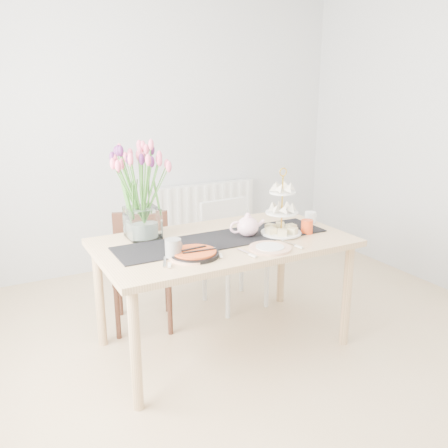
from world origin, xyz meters
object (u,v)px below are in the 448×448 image
chair_white (230,245)px  cake_stand (282,218)px  mug_orange (307,227)px  plate_right (270,248)px  tulip_vase (140,176)px  radiator (200,213)px  dining_table (224,251)px  teapot (248,226)px  tart_tin (195,254)px  mug_grey (173,248)px  chair_brown (142,261)px  cream_jug (310,217)px  plate_left (191,257)px

chair_white → cake_stand: size_ratio=2.10×
mug_orange → plate_right: (-0.39, -0.15, -0.04)m
tulip_vase → mug_orange: size_ratio=7.82×
radiator → dining_table: same height
plate_right → teapot: bearing=88.8°
tart_tin → plate_right: (0.45, -0.10, -0.01)m
mug_grey → mug_orange: size_ratio=1.20×
cake_stand → mug_orange: (0.17, -0.06, -0.07)m
chair_brown → teapot: bearing=-31.1°
cake_stand → chair_white: bearing=91.1°
teapot → mug_orange: size_ratio=2.46×
tulip_vase → tart_tin: size_ratio=2.58×
radiator → cream_jug: cream_jug is taller
plate_left → teapot: bearing=20.9°
dining_table → tulip_vase: tulip_vase is taller
chair_white → cake_stand: cake_stand is taller
chair_white → plate_right: 0.95m
tulip_vase → plate_right: size_ratio=2.81×
radiator → plate_right: (-0.47, -1.99, 0.31)m
chair_brown → plate_right: bearing=-41.1°
dining_table → cream_jug: cream_jug is taller
radiator → cake_stand: bearing=-97.9°
plate_left → cream_jug: bearing=14.0°
radiator → mug_orange: 1.87m
radiator → tart_tin: bearing=-116.2°
cream_jug → mug_grey: bearing=179.7°
mug_orange → cream_jug: bearing=-19.6°
chair_white → mug_grey: bearing=-139.6°
mug_grey → plate_left: 0.11m
tulip_vase → mug_grey: bearing=-86.3°
teapot → dining_table: bearing=-175.7°
cream_jug → tart_tin: 1.06m
mug_grey → mug_orange: mug_grey is taller
chair_white → plate_right: size_ratio=3.20×
chair_brown → teapot: 0.88m
radiator → tulip_vase: (-1.07, -1.40, 0.70)m
teapot → mug_grey: bearing=-154.5°
tart_tin → plate_right: 0.47m
radiator → chair_brown: bearing=-132.1°
mug_orange → teapot: bearing=95.7°
chair_white → plate_left: (-0.70, -0.80, 0.28)m
plate_left → radiator: bearing=63.2°
dining_table → teapot: 0.22m
teapot → plate_right: teapot is taller
dining_table → chair_brown: size_ratio=1.97×
cake_stand → plate_right: cake_stand is taller
tart_tin → mug_orange: bearing=3.6°
chair_brown → tulip_vase: tulip_vase is taller
teapot → mug_grey: 0.59m
cream_jug → plate_right: size_ratio=0.31×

